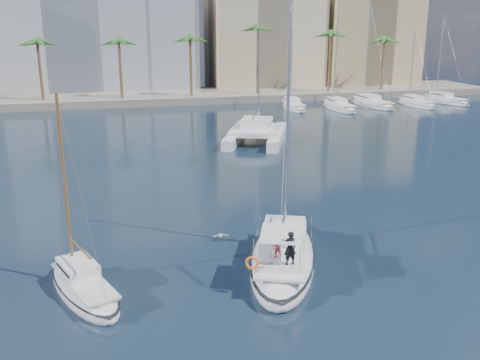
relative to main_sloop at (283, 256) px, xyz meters
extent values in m
plane|color=black|center=(-1.17, 3.92, -0.51)|extent=(160.00, 160.00, 0.00)
cube|color=gray|center=(-1.17, 64.92, 0.09)|extent=(120.00, 14.00, 1.20)
cube|color=silver|center=(-13.17, 76.92, 13.49)|extent=(42.00, 16.00, 28.00)
cube|color=beige|center=(20.83, 73.92, 9.49)|extent=(20.00, 14.00, 20.00)
cube|color=tan|center=(40.83, 71.92, 8.49)|extent=(18.00, 12.00, 18.00)
cylinder|color=brown|center=(-1.17, 60.92, 4.74)|extent=(0.44, 0.44, 10.50)
sphere|color=#2F6224|center=(-1.17, 60.92, 9.99)|extent=(3.60, 3.60, 3.60)
cylinder|color=brown|center=(32.83, 60.92, 4.74)|extent=(0.44, 0.44, 10.50)
sphere|color=#2F6224|center=(32.83, 60.92, 9.99)|extent=(3.60, 3.60, 3.60)
ellipsoid|color=silver|center=(0.00, 0.01, -0.18)|extent=(7.03, 11.18, 2.22)
ellipsoid|color=black|center=(0.00, 0.01, 0.14)|extent=(7.09, 11.29, 0.18)
cube|color=silver|center=(-0.07, -0.18, 0.66)|extent=(5.15, 8.34, 0.12)
cube|color=silver|center=(0.37, 0.97, 1.02)|extent=(3.39, 4.08, 0.60)
cube|color=black|center=(0.37, 0.97, 1.04)|extent=(3.26, 3.70, 0.14)
cylinder|color=#B7BABF|center=(0.82, 2.11, 7.72)|extent=(0.15, 0.15, 14.00)
cylinder|color=#B7BABF|center=(0.04, 0.11, 2.22)|extent=(1.66, 4.06, 0.11)
cube|color=silver|center=(-0.81, -2.10, 0.90)|extent=(2.85, 3.22, 0.36)
cube|color=silver|center=(-0.85, -2.19, 2.27)|extent=(2.85, 3.22, 0.04)
torus|color=silver|center=(-1.18, -3.05, 1.57)|extent=(0.91, 0.40, 0.96)
torus|color=#FF5B0D|center=(-2.55, -2.96, 1.27)|extent=(0.66, 0.41, 0.64)
imported|color=black|center=(-0.77, -3.17, 1.92)|extent=(0.63, 0.43, 1.68)
imported|color=#A91A20|center=(-1.10, -2.17, 1.62)|extent=(0.55, 0.45, 1.09)
ellipsoid|color=silver|center=(-10.28, -0.82, -0.27)|extent=(4.53, 7.27, 1.63)
ellipsoid|color=black|center=(-10.28, -0.82, -0.03)|extent=(4.57, 7.34, 0.18)
cube|color=silver|center=(-10.24, -0.95, 0.35)|extent=(3.32, 5.42, 0.12)
cube|color=silver|center=(-10.52, -0.20, 0.71)|extent=(2.18, 2.65, 0.60)
cube|color=black|center=(-10.52, -0.20, 0.73)|extent=(2.11, 2.40, 0.14)
cylinder|color=brown|center=(-10.81, 0.55, 4.70)|extent=(0.15, 0.15, 8.59)
cylinder|color=brown|center=(-10.31, -0.76, 1.91)|extent=(1.11, 2.66, 0.11)
cube|color=silver|center=(5.13, 31.54, 0.04)|extent=(5.64, 11.16, 1.10)
cube|color=silver|center=(9.37, 29.74, 0.04)|extent=(5.64, 11.16, 1.10)
cube|color=silver|center=(7.02, 30.10, 0.79)|extent=(7.29, 7.91, 0.50)
cube|color=silver|center=(7.25, 30.64, 1.49)|extent=(4.30, 4.45, 1.00)
cube|color=black|center=(7.25, 30.64, 1.54)|extent=(4.14, 4.03, 0.18)
cylinder|color=#B7BABF|center=(7.93, 32.24, 8.73)|extent=(0.18, 0.18, 15.48)
ellipsoid|color=silver|center=(-2.57, 3.98, -0.14)|extent=(0.20, 0.38, 0.18)
sphere|color=silver|center=(-2.57, 4.16, -0.12)|extent=(0.10, 0.10, 0.10)
cube|color=gray|center=(-2.84, 3.98, -0.11)|extent=(0.44, 0.16, 0.10)
cube|color=gray|center=(-2.30, 3.98, -0.11)|extent=(0.44, 0.16, 0.10)
camera|label=1|loc=(-8.69, -24.97, 12.08)|focal=40.00mm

